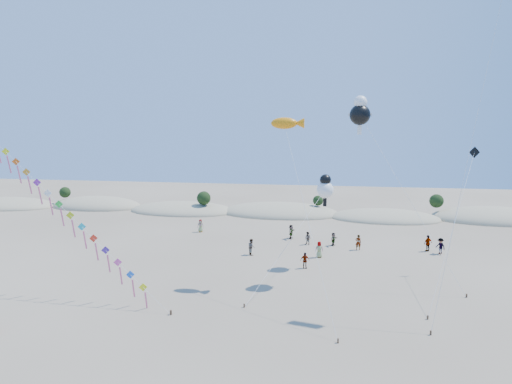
# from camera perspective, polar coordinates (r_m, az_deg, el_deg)

# --- Properties ---
(ground) EXTENTS (160.00, 160.00, 0.00)m
(ground) POSITION_cam_1_polar(r_m,az_deg,el_deg) (26.40, -8.18, -22.53)
(ground) COLOR #7A6A54
(ground) RESTS_ON ground
(dune_ridge) EXTENTS (145.30, 11.49, 5.57)m
(dune_ridge) POSITION_cam_1_polar(r_m,az_deg,el_deg) (68.26, 4.07, -2.83)
(dune_ridge) COLOR #9C9172
(dune_ridge) RESTS_ON ground
(kite_train) EXTENTS (28.91, 7.70, 21.43)m
(kite_train) POSITION_cam_1_polar(r_m,az_deg,el_deg) (41.58, -29.76, 3.86)
(kite_train) COLOR #3F2D1E
(kite_train) RESTS_ON ground
(fish_kite) EXTENTS (5.80, 11.27, 14.48)m
(fish_kite) POSITION_cam_1_polar(r_m,az_deg,el_deg) (36.86, 4.27, 9.07)
(fish_kite) COLOR #3F2D1E
(fish_kite) RESTS_ON ground
(cartoon_kite_low) EXTENTS (6.77, 12.05, 9.15)m
(cartoon_kite_low) POSITION_cam_1_polar(r_m,az_deg,el_deg) (41.97, 9.20, 0.55)
(cartoon_kite_low) COLOR #3F2D1E
(cartoon_kite_low) RESTS_ON ground
(cartoon_kite_high) EXTENTS (9.73, 4.30, 16.35)m
(cartoon_kite_high) POSITION_cam_1_polar(r_m,az_deg,el_deg) (38.70, 13.72, 10.26)
(cartoon_kite_high) COLOR #3F2D1E
(cartoon_kite_high) RESTS_ON ground
(dark_kite) EXTENTS (6.77, 12.37, 11.88)m
(dark_kite) POSITION_cam_1_polar(r_m,az_deg,el_deg) (41.62, 26.03, 0.47)
(dark_kite) COLOR #3F2D1E
(dark_kite) RESTS_ON ground
(beachgoers) EXTENTS (29.62, 13.23, 1.84)m
(beachgoers) POSITION_cam_1_polar(r_m,az_deg,el_deg) (49.52, 9.24, -6.45)
(beachgoers) COLOR slate
(beachgoers) RESTS_ON ground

